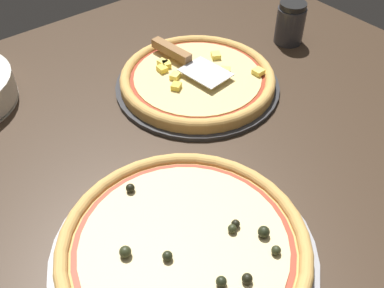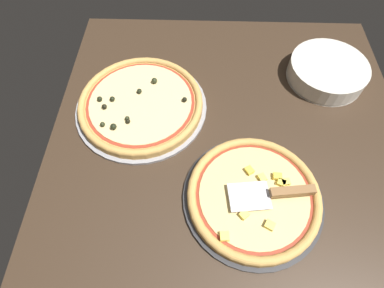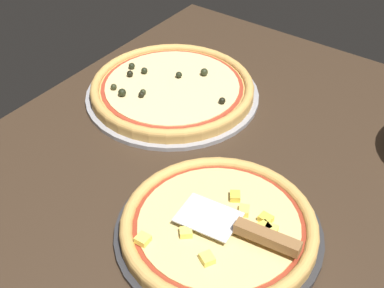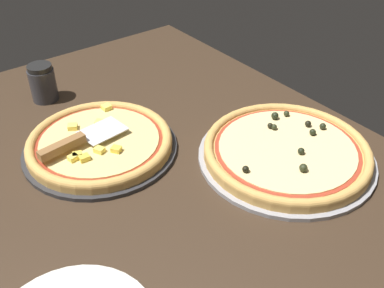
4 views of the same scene
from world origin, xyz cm
name	(u,v)px [view 3 (image 3 of 4)]	position (x,y,z in cm)	size (l,w,h in cm)	color
ground_plane	(221,199)	(0.00, 0.00, -1.80)	(129.30, 107.14, 3.60)	#38281C
pizza_pan_front	(218,233)	(-9.25, -5.46, 0.50)	(36.82, 36.82, 1.00)	#2D2D30
pizza_front	(219,225)	(-9.25, -5.47, 2.39)	(34.61, 34.61, 3.28)	tan
pizza_pan_back	(172,95)	(20.33, 27.39, 0.50)	(41.15, 41.15, 1.00)	#939399
pizza_back	(172,88)	(20.31, 27.41, 2.51)	(38.68, 38.68, 4.13)	tan
serving_spatula	(251,231)	(-9.32, -11.71, 5.04)	(8.73, 22.06, 2.00)	silver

